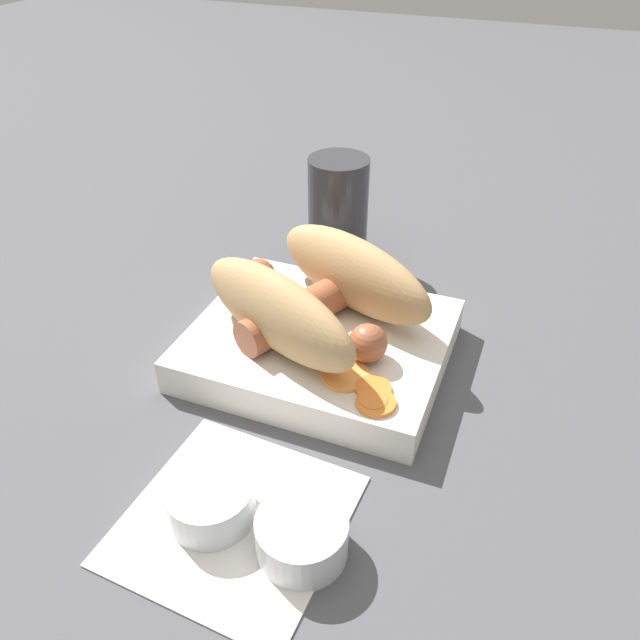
{
  "coord_description": "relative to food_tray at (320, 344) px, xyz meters",
  "views": [
    {
      "loc": [
        0.15,
        -0.38,
        0.33
      ],
      "look_at": [
        0.0,
        0.0,
        0.04
      ],
      "focal_mm": 35.0,
      "sensor_mm": 36.0,
      "label": 1
    }
  ],
  "objects": [
    {
      "name": "sausage",
      "position": [
        -0.01,
        0.01,
        0.03
      ],
      "size": [
        0.15,
        0.13,
        0.03
      ],
      "color": "#9E5638",
      "rests_on": "food_tray"
    },
    {
      "name": "condiment_cup_near",
      "position": [
        -0.01,
        -0.17,
        -0.0
      ],
      "size": [
        0.06,
        0.06,
        0.03
      ],
      "color": "silver",
      "rests_on": "ground_plane"
    },
    {
      "name": "condiment_cup_far",
      "position": [
        0.06,
        -0.17,
        -0.0
      ],
      "size": [
        0.06,
        0.06,
        0.03
      ],
      "color": "silver",
      "rests_on": "ground_plane"
    },
    {
      "name": "bread_roll",
      "position": [
        -0.01,
        0.01,
        0.05
      ],
      "size": [
        0.2,
        0.18,
        0.06
      ],
      "color": "tan",
      "rests_on": "food_tray"
    },
    {
      "name": "food_tray",
      "position": [
        0.0,
        0.0,
        0.0
      ],
      "size": [
        0.2,
        0.17,
        0.03
      ],
      "color": "silver",
      "rests_on": "ground_plane"
    },
    {
      "name": "pickled_veggies",
      "position": [
        0.06,
        -0.06,
        0.02
      ],
      "size": [
        0.07,
        0.06,
        0.0
      ],
      "color": "#F99E4C",
      "rests_on": "food_tray"
    },
    {
      "name": "ground_plane",
      "position": [
        0.0,
        0.0,
        -0.01
      ],
      "size": [
        3.0,
        3.0,
        0.0
      ],
      "primitive_type": "plane",
      "color": "#4C4C51"
    },
    {
      "name": "napkin",
      "position": [
        0.01,
        -0.17,
        -0.01
      ],
      "size": [
        0.14,
        0.14,
        0.0
      ],
      "color": "white",
      "rests_on": "ground_plane"
    },
    {
      "name": "drink_glass",
      "position": [
        -0.04,
        0.16,
        0.04
      ],
      "size": [
        0.06,
        0.06,
        0.11
      ],
      "color": "#333338",
      "rests_on": "ground_plane"
    }
  ]
}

